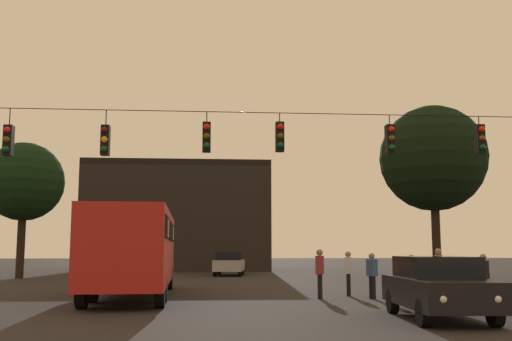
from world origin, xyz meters
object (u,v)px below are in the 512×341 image
Objects in this scene: car_far_left at (229,263)px; pedestrian_crossing_right at (439,269)px; pedestrian_near_bus at (372,273)px; tree_behind_building at (433,159)px; car_near_right at (438,286)px; pedestrian_trailing at (348,271)px; pedestrian_far_side at (484,276)px; city_bus at (135,245)px; pedestrian_crossing_left at (412,273)px; tree_left_silhouette at (24,182)px; pedestrian_crossing_center at (320,271)px.

pedestrian_crossing_right is at bearing -67.67° from car_far_left.
pedestrian_near_bus is 0.16× the size of tree_behind_building.
pedestrian_trailing is (-0.50, 7.34, 0.12)m from car_near_right.
pedestrian_near_bus is 3.65m from pedestrian_far_side.
city_bus is at bearing 178.52° from pedestrian_crossing_right.
pedestrian_far_side is (11.34, -3.51, -1.00)m from city_bus.
car_near_right is 2.93× the size of pedestrian_crossing_left.
pedestrian_crossing_right is (11.16, -0.29, -0.88)m from city_bus.
city_bus is at bearing -103.03° from car_far_left.
pedestrian_trailing is at bearing 161.22° from pedestrian_crossing_left.
city_bus reaches higher than pedestrian_crossing_right.
pedestrian_trailing is 15.13m from tree_behind_building.
pedestrian_far_side is 16.55m from tree_behind_building.
pedestrian_near_bus is at bearing -43.61° from tree_left_silhouette.
city_bus is 8.49m from pedestrian_near_bus.
tree_left_silhouette is at bearing 137.76° from pedestrian_far_side.
pedestrian_crossing_center reaches higher than pedestrian_near_bus.
pedestrian_crossing_center is (-3.41, -0.43, 0.12)m from pedestrian_crossing_left.
tree_behind_building is (7.30, 12.78, 6.05)m from pedestrian_near_bus.
pedestrian_crossing_center is (6.50, -1.34, -0.90)m from city_bus.
car_near_right is at bearing -52.74° from tree_left_silhouette.
tree_left_silhouette is (-8.46, 14.47, 3.84)m from city_bus.
car_near_right reaches higher than pedestrian_crossing_left.
car_far_left is at bearing 103.01° from pedestrian_near_bus.
pedestrian_crossing_left is at bearing -18.78° from pedestrian_trailing.
tree_behind_building is (9.10, 12.63, 5.96)m from pedestrian_crossing_center.
tree_left_silhouette reaches higher than pedestrian_far_side.
pedestrian_crossing_center is 22.28m from tree_left_silhouette.
pedestrian_crossing_left is 14.77m from tree_behind_building.
tree_left_silhouette reaches higher than pedestrian_trailing.
city_bus is 7.06× the size of pedestrian_near_bus.
pedestrian_near_bus is at bearing 146.49° from pedestrian_far_side.
tree_left_silhouette is (-12.44, -2.72, 4.91)m from car_far_left.
city_bus reaches higher than car_far_left.
pedestrian_crossing_right is 3.23m from pedestrian_far_side.
pedestrian_trailing is 0.20× the size of tree_left_silhouette.
pedestrian_crossing_right is 25.00m from tree_left_silhouette.
pedestrian_crossing_center is 5.31m from pedestrian_far_side.
pedestrian_crossing_left is at bearing 76.14° from car_near_right.
pedestrian_crossing_center reaches higher than pedestrian_far_side.
tree_behind_building is (24.06, -3.18, 1.22)m from tree_left_silhouette.
pedestrian_near_bus is 0.19× the size of tree_left_silhouette.
car_far_left is 2.96× the size of pedestrian_crossing_left.
city_bus is at bearing 178.63° from pedestrian_trailing.
pedestrian_far_side is 0.16× the size of tree_behind_building.
tree_left_silhouette is at bearing -167.67° from car_far_left.
city_bus is 2.50× the size of car_near_right.
city_bus is 17.68m from car_far_left.
city_bus is at bearing 168.32° from pedestrian_crossing_center.
pedestrian_crossing_center is at bearing -46.59° from tree_left_silhouette.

